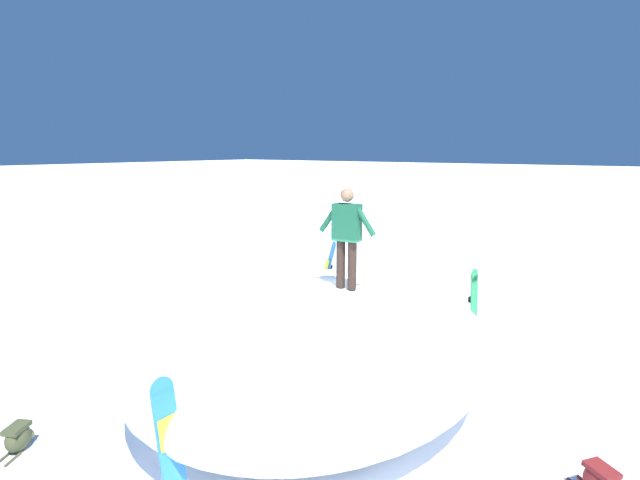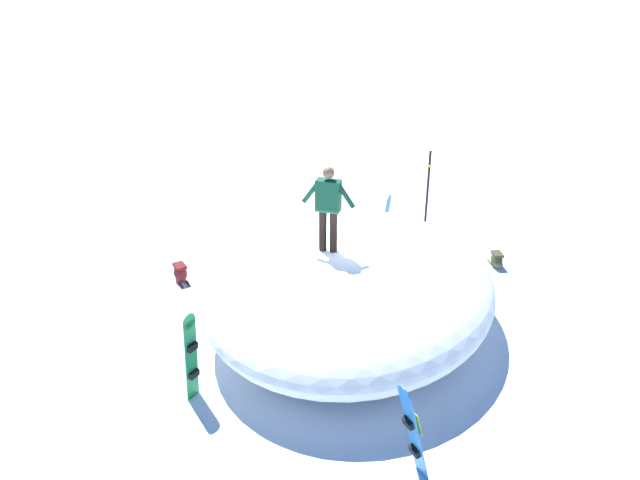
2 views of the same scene
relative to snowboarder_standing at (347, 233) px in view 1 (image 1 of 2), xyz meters
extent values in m
plane|color=white|center=(-0.20, 0.74, -2.59)|extent=(240.00, 240.00, 0.00)
ellipsoid|color=white|center=(0.35, 0.30, -1.75)|extent=(5.94, 6.91, 1.69)
cylinder|color=black|center=(0.10, 0.01, -0.51)|extent=(0.14, 0.14, 0.77)
cylinder|color=black|center=(-0.10, -0.01, -0.51)|extent=(0.14, 0.14, 0.77)
cube|color=#195638|center=(0.00, 0.00, 0.16)|extent=(0.45, 0.26, 0.57)
sphere|color=#936B4C|center=(0.00, 0.00, 0.58)|extent=(0.21, 0.21, 0.21)
cylinder|color=#195638|center=(0.30, 0.03, 0.21)|extent=(0.38, 0.12, 0.48)
cylinder|color=#195638|center=(-0.30, -0.03, 0.21)|extent=(0.38, 0.12, 0.48)
cube|color=#2672BF|center=(2.52, -3.01, -1.83)|extent=(0.50, 0.51, 1.53)
cylinder|color=#2672BF|center=(2.39, -3.16, -1.07)|extent=(0.29, 0.26, 0.29)
cube|color=yellow|center=(2.51, -3.02, -1.56)|extent=(0.26, 0.24, 0.37)
cube|color=black|center=(2.44, -3.10, -1.56)|extent=(0.21, 0.20, 0.12)
cube|color=black|center=(2.54, -2.99, -2.11)|extent=(0.21, 0.20, 0.12)
cube|color=#1E8C47|center=(-1.21, -2.72, -1.85)|extent=(0.13, 0.28, 1.48)
cylinder|color=#1E8C47|center=(-1.18, -2.73, -1.11)|extent=(0.07, 0.27, 0.27)
cube|color=black|center=(-1.20, -2.73, -1.59)|extent=(0.06, 0.23, 0.36)
cube|color=black|center=(-1.16, -2.73, -1.59)|extent=(0.10, 0.20, 0.11)
cube|color=black|center=(-1.18, -2.73, -2.12)|extent=(0.10, 0.20, 0.11)
cube|color=#2672BF|center=(-0.01, 3.39, -1.88)|extent=(0.20, 0.28, 1.43)
cylinder|color=#2672BF|center=(0.08, 3.39, -1.17)|extent=(0.06, 0.28, 0.28)
cube|color=yellow|center=(0.01, 3.39, -1.62)|extent=(0.06, 0.23, 0.34)
cube|color=black|center=(0.07, 3.39, -1.62)|extent=(0.09, 0.19, 0.12)
cube|color=black|center=(0.01, 3.39, -2.14)|extent=(0.09, 0.19, 0.12)
cube|color=maroon|center=(-3.68, 0.47, -2.22)|extent=(0.40, 0.38, 0.06)
ellipsoid|color=#383D23|center=(2.55, 3.90, -2.42)|extent=(0.40, 0.44, 0.35)
ellipsoid|color=#4B5131|center=(2.63, 3.75, -2.47)|extent=(0.22, 0.18, 0.17)
cube|color=#383D23|center=(2.55, 3.90, -2.27)|extent=(0.34, 0.37, 0.06)
cylinder|color=#383D23|center=(2.51, 4.11, -2.58)|extent=(0.16, 0.24, 0.04)
cylinder|color=#383D23|center=(2.39, 4.04, -2.58)|extent=(0.16, 0.24, 0.04)
camera|label=1|loc=(-3.83, 6.02, 1.28)|focal=26.21mm
camera|label=2|loc=(3.97, -9.56, 4.23)|focal=35.78mm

